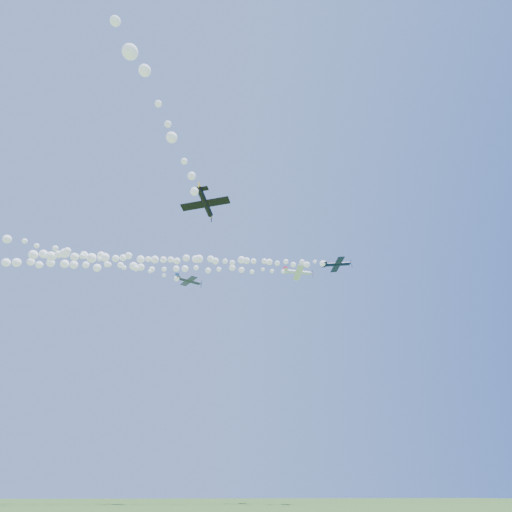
{
  "coord_description": "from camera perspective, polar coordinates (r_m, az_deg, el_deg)",
  "views": [
    {
      "loc": [
        -7.03,
        -81.19,
        2.0
      ],
      "look_at": [
        4.62,
        -4.64,
        45.01
      ],
      "focal_mm": 30.0,
      "sensor_mm": 36.0,
      "label": 1
    }
  ],
  "objects": [
    {
      "name": "smoke_trail_navy",
      "position": [
        98.03,
        -9.86,
        -0.41
      ],
      "size": [
        67.08,
        7.18,
        2.85
      ],
      "primitive_type": null,
      "color": "white"
    },
    {
      "name": "smoke_trail_white",
      "position": [
        110.23,
        -18.33,
        -1.34
      ],
      "size": [
        86.14,
        8.77,
        3.24
      ],
      "primitive_type": null,
      "color": "white"
    },
    {
      "name": "ground",
      "position": [
        81.52,
        -4.3,
        -30.39
      ],
      "size": [
        260.0,
        260.0,
        0.0
      ],
      "primitive_type": "plane",
      "color": "#2E491B",
      "rests_on": "ground"
    },
    {
      "name": "plane_black",
      "position": [
        57.72,
        -6.78,
        7.02
      ],
      "size": [
        6.63,
        6.22,
        2.53
      ],
      "rotation": [
        -0.07,
        0.1,
        1.23
      ],
      "color": "black"
    },
    {
      "name": "plane_grey",
      "position": [
        99.98,
        -8.99,
        -3.27
      ],
      "size": [
        6.72,
        7.12,
        2.22
      ],
      "rotation": [
        0.11,
        0.02,
        0.38
      ],
      "color": "#333A4A"
    },
    {
      "name": "plane_navy",
      "position": [
        101.02,
        10.77,
        -1.08
      ],
      "size": [
        7.35,
        7.65,
        2.07
      ],
      "rotation": [
        0.0,
        -0.1,
        -0.07
      ],
      "color": "#0C1936"
    },
    {
      "name": "plane_white",
      "position": [
        108.53,
        5.66,
        -2.17
      ],
      "size": [
        7.79,
        8.22,
        2.86
      ],
      "rotation": [
        -0.02,
        0.07,
        -0.07
      ],
      "color": "white"
    }
  ]
}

